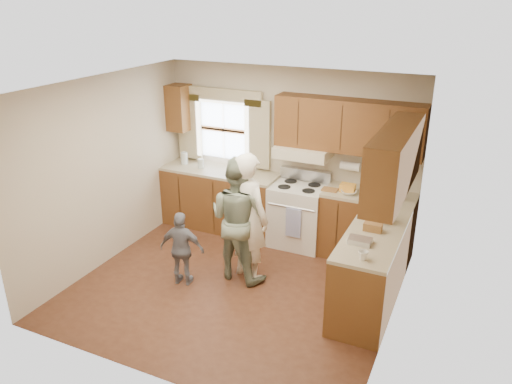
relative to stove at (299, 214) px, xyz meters
The scene contains 6 objects.
room 1.66m from the stove, 101.81° to the right, with size 3.80×3.80×3.80m.
kitchen_fixtures 0.61m from the stove, 48.82° to the right, with size 3.80×2.25×2.15m.
stove is the anchor object (origin of this frame).
woman_left 1.23m from the stove, 102.79° to the right, with size 0.61×0.40×1.68m, color white.
woman_right 1.28m from the stove, 108.06° to the right, with size 0.79×0.61×1.62m, color #243A2B.
child 1.89m from the stove, 119.60° to the right, with size 0.57×0.24×0.97m, color slate.
Camera 1 is at (2.50, -4.78, 3.44)m, focal length 35.00 mm.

